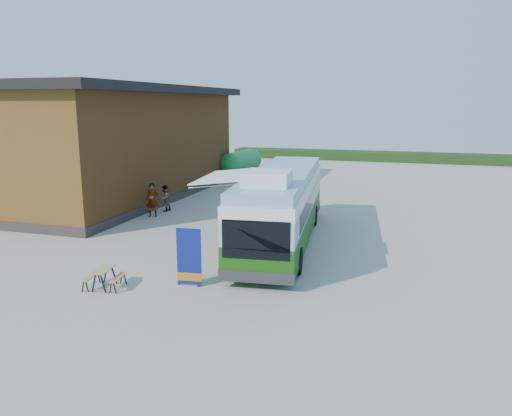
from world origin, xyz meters
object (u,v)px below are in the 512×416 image
(slurry_tanker, at_px, (241,163))
(person_a, at_px, (152,200))
(picnic_table, at_px, (104,274))
(person_b, at_px, (165,198))
(banner, at_px, (189,263))
(bus, at_px, (282,204))

(slurry_tanker, bearing_deg, person_a, -83.93)
(picnic_table, xyz_separation_m, person_a, (-3.91, 10.61, 0.44))
(picnic_table, bearing_deg, person_a, 100.97)
(slurry_tanker, bearing_deg, person_b, -83.93)
(banner, height_order, person_a, banner)
(banner, bearing_deg, picnic_table, -165.10)
(bus, relative_size, person_b, 8.17)
(banner, height_order, picnic_table, banner)
(picnic_table, height_order, person_b, person_b)
(bus, xyz_separation_m, person_a, (-8.43, 3.19, -0.89))
(bus, height_order, picnic_table, bus)
(person_a, relative_size, slurry_tanker, 0.30)
(picnic_table, height_order, slurry_tanker, slurry_tanker)
(person_b, height_order, slurry_tanker, slurry_tanker)
(banner, bearing_deg, person_a, 118.75)
(person_b, bearing_deg, banner, 41.48)
(bus, xyz_separation_m, picnic_table, (-4.51, -7.42, -1.34))
(picnic_table, relative_size, person_a, 0.72)
(banner, relative_size, person_a, 1.09)
(bus, bearing_deg, picnic_table, -127.65)
(banner, distance_m, person_b, 12.91)
(person_b, bearing_deg, picnic_table, 28.16)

